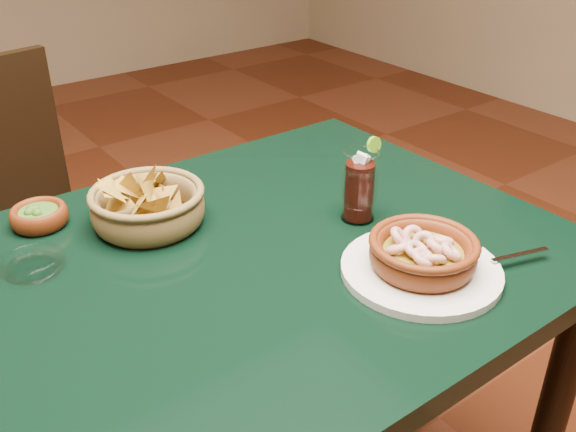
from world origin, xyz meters
TOP-DOWN VIEW (x-y plane):
  - dining_table at (0.00, 0.00)m, footprint 1.20×0.80m
  - dining_chair at (-0.12, 0.71)m, footprint 0.50×0.50m
  - shrimp_plate at (0.26, -0.21)m, footprint 0.32×0.25m
  - chip_basket at (-0.01, 0.19)m, footprint 0.23×0.23m
  - guacamole_ramekin at (-0.17, 0.30)m, footprint 0.12×0.12m
  - cola_drink at (0.30, -0.02)m, footprint 0.13×0.13m
  - glass_ashtray at (-0.22, 0.17)m, footprint 0.11×0.11m

SIDE VIEW (x-z plane):
  - dining_chair at x=-0.12m, z-range 0.05..0.97m
  - dining_table at x=0.00m, z-range 0.28..1.03m
  - glass_ashtray at x=-0.22m, z-range 0.75..0.78m
  - guacamole_ramekin at x=-0.17m, z-range 0.75..0.79m
  - shrimp_plate at x=0.26m, z-range 0.74..0.82m
  - chip_basket at x=-0.01m, z-range 0.72..0.86m
  - cola_drink at x=0.30m, z-range 0.74..0.89m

